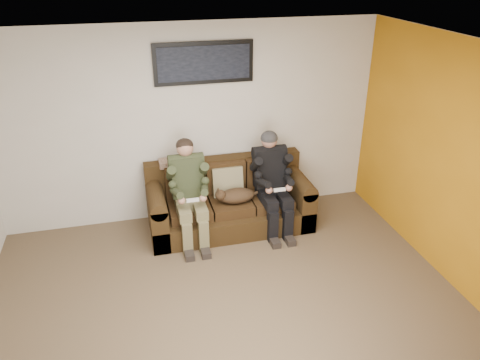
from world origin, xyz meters
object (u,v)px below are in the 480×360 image
object	(u,v)px
person_left	(189,186)
person_right	(272,177)
sofa	(228,202)
cat	(235,196)
framed_poster	(204,63)

from	to	relation	value
person_left	person_right	size ratio (longest dim) A/B	0.99
sofa	cat	size ratio (longest dim) A/B	3.20
person_left	person_right	bearing A→B (deg)	0.02
person_right	framed_poster	distance (m)	1.67
person_left	framed_poster	world-z (taller)	framed_poster
person_right	framed_poster	xyz separation A→B (m)	(-0.74, 0.57, 1.38)
sofa	person_right	xyz separation A→B (m)	(0.54, -0.18, 0.39)
sofa	cat	xyz separation A→B (m)	(0.05, -0.20, 0.20)
sofa	person_right	bearing A→B (deg)	-17.95
person_left	cat	bearing A→B (deg)	-2.78
person_left	framed_poster	size ratio (longest dim) A/B	1.02
sofa	framed_poster	world-z (taller)	framed_poster
sofa	cat	bearing A→B (deg)	-77.46
person_left	cat	world-z (taller)	person_left
cat	framed_poster	xyz separation A→B (m)	(-0.25, 0.60, 1.58)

